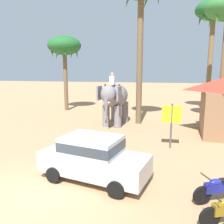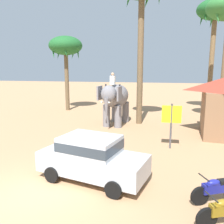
{
  "view_description": "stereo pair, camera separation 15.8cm",
  "coord_description": "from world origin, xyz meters",
  "px_view_note": "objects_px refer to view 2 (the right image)",
  "views": [
    {
      "loc": [
        4.12,
        -6.53,
        4.25
      ],
      "look_at": [
        1.49,
        7.09,
        1.6
      ],
      "focal_mm": 37.77,
      "sensor_mm": 36.0,
      "label": 1
    },
    {
      "loc": [
        4.28,
        -6.5,
        4.25
      ],
      "look_at": [
        1.49,
        7.09,
        1.6
      ],
      "focal_mm": 37.77,
      "sensor_mm": 36.0,
      "label": 2
    }
  ],
  "objects_px": {
    "signboard_yellow": "(171,117)",
    "car_sedan_foreground": "(92,156)",
    "palm_tree_near_hut": "(66,47)",
    "palm_tree_left_of_road": "(215,14)",
    "elephant_with_mahout": "(115,98)",
    "motorcycle_fourth_in_row": "(217,189)"
  },
  "relations": [
    {
      "from": "elephant_with_mahout",
      "to": "motorcycle_fourth_in_row",
      "type": "bearing_deg",
      "value": -61.82
    },
    {
      "from": "motorcycle_fourth_in_row",
      "to": "palm_tree_near_hut",
      "type": "relative_size",
      "value": 0.23
    },
    {
      "from": "signboard_yellow",
      "to": "car_sedan_foreground",
      "type": "bearing_deg",
      "value": -126.03
    },
    {
      "from": "car_sedan_foreground",
      "to": "elephant_with_mahout",
      "type": "xyz_separation_m",
      "value": [
        -0.75,
        8.74,
        1.06
      ]
    },
    {
      "from": "motorcycle_fourth_in_row",
      "to": "palm_tree_left_of_road",
      "type": "bearing_deg",
      "value": 80.71
    },
    {
      "from": "elephant_with_mahout",
      "to": "motorcycle_fourth_in_row",
      "type": "relative_size",
      "value": 2.36
    },
    {
      "from": "elephant_with_mahout",
      "to": "palm_tree_near_hut",
      "type": "height_order",
      "value": "palm_tree_near_hut"
    },
    {
      "from": "palm_tree_left_of_road",
      "to": "signboard_yellow",
      "type": "height_order",
      "value": "palm_tree_left_of_road"
    },
    {
      "from": "palm_tree_near_hut",
      "to": "signboard_yellow",
      "type": "distance_m",
      "value": 14.36
    },
    {
      "from": "car_sedan_foreground",
      "to": "elephant_with_mahout",
      "type": "distance_m",
      "value": 8.83
    },
    {
      "from": "elephant_with_mahout",
      "to": "palm_tree_left_of_road",
      "type": "distance_m",
      "value": 12.03
    },
    {
      "from": "elephant_with_mahout",
      "to": "motorcycle_fourth_in_row",
      "type": "height_order",
      "value": "elephant_with_mahout"
    },
    {
      "from": "motorcycle_fourth_in_row",
      "to": "signboard_yellow",
      "type": "height_order",
      "value": "signboard_yellow"
    },
    {
      "from": "car_sedan_foreground",
      "to": "palm_tree_near_hut",
      "type": "relative_size",
      "value": 0.61
    },
    {
      "from": "palm_tree_near_hut",
      "to": "palm_tree_left_of_road",
      "type": "bearing_deg",
      "value": 4.93
    },
    {
      "from": "car_sedan_foreground",
      "to": "signboard_yellow",
      "type": "distance_m",
      "value": 5.28
    },
    {
      "from": "car_sedan_foreground",
      "to": "palm_tree_left_of_road",
      "type": "bearing_deg",
      "value": 65.34
    },
    {
      "from": "elephant_with_mahout",
      "to": "palm_tree_left_of_road",
      "type": "relative_size",
      "value": 0.39
    },
    {
      "from": "car_sedan_foreground",
      "to": "palm_tree_near_hut",
      "type": "xyz_separation_m",
      "value": [
        -6.6,
        13.87,
        5.17
      ]
    },
    {
      "from": "palm_tree_near_hut",
      "to": "palm_tree_left_of_road",
      "type": "distance_m",
      "value": 13.82
    },
    {
      "from": "palm_tree_left_of_road",
      "to": "signboard_yellow",
      "type": "relative_size",
      "value": 4.2
    },
    {
      "from": "palm_tree_left_of_road",
      "to": "motorcycle_fourth_in_row",
      "type": "bearing_deg",
      "value": -99.29
    }
  ]
}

